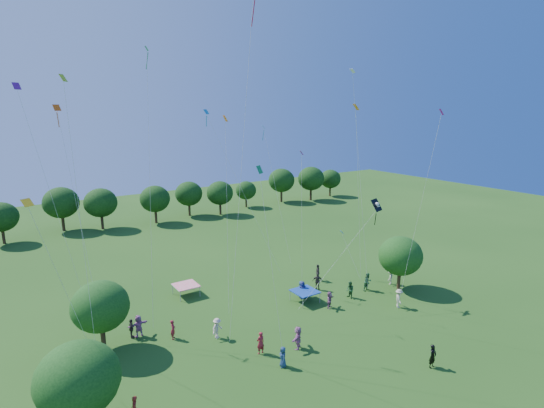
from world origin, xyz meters
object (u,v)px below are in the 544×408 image
at_px(near_tree_west, 78,379).
at_px(red_high_kite, 250,51).
at_px(tent_red_stripe, 186,285).
at_px(man_in_black, 433,356).
at_px(near_tree_east, 400,256).
at_px(tent_blue, 305,291).
at_px(pirate_kite, 376,207).
at_px(near_tree_north, 100,306).

distance_m(near_tree_west, red_high_kite, 22.19).
height_order(tent_red_stripe, man_in_black, man_in_black).
relative_size(near_tree_east, man_in_black, 3.17).
distance_m(near_tree_east, man_in_black, 13.84).
distance_m(tent_red_stripe, tent_blue, 11.58).
height_order(man_in_black, pirate_kite, pirate_kite).
relative_size(near_tree_north, near_tree_east, 1.00).
relative_size(tent_red_stripe, pirate_kite, 0.23).
bearing_deg(tent_blue, red_high_kite, -155.43).
distance_m(near_tree_west, near_tree_north, 9.14).
distance_m(near_tree_north, near_tree_east, 27.90).
xyz_separation_m(tent_red_stripe, man_in_black, (9.77, -20.80, -0.17)).
xyz_separation_m(near_tree_west, tent_blue, (20.69, 6.74, -2.60)).
xyz_separation_m(near_tree_north, tent_red_stripe, (8.93, 5.63, -2.50)).
xyz_separation_m(near_tree_east, tent_blue, (-9.76, 2.89, -2.47)).
bearing_deg(man_in_black, pirate_kite, 58.35).
bearing_deg(near_tree_east, tent_blue, 163.50).
distance_m(tent_red_stripe, man_in_black, 22.98).
height_order(tent_red_stripe, pirate_kite, pirate_kite).
xyz_separation_m(near_tree_east, tent_red_stripe, (-18.55, 10.43, -2.47)).
bearing_deg(man_in_black, near_tree_west, 156.58).
bearing_deg(near_tree_west, tent_blue, 18.05).
xyz_separation_m(tent_blue, red_high_kite, (-7.94, -3.63, 20.50)).
height_order(pirate_kite, red_high_kite, red_high_kite).
xyz_separation_m(near_tree_west, tent_red_stripe, (11.90, 14.28, -2.60)).
bearing_deg(man_in_black, near_tree_east, 43.04).
bearing_deg(pirate_kite, man_in_black, -114.96).
bearing_deg(tent_red_stripe, near_tree_north, -147.78).
height_order(near_tree_north, pirate_kite, pirate_kite).
bearing_deg(pirate_kite, tent_red_stripe, 144.44).
height_order(near_tree_west, pirate_kite, pirate_kite).
relative_size(pirate_kite, red_high_kite, 0.38).
height_order(tent_red_stripe, tent_blue, same).
relative_size(near_tree_north, red_high_kite, 0.21).
bearing_deg(near_tree_west, tent_red_stripe, 50.20).
relative_size(near_tree_north, man_in_black, 3.16).
relative_size(near_tree_west, man_in_black, 3.28).
bearing_deg(near_tree_east, man_in_black, -130.27).
distance_m(near_tree_west, tent_blue, 21.91).
distance_m(near_tree_east, tent_blue, 10.48).
distance_m(tent_blue, man_in_black, 13.29).
distance_m(near_tree_north, tent_red_stripe, 10.85).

